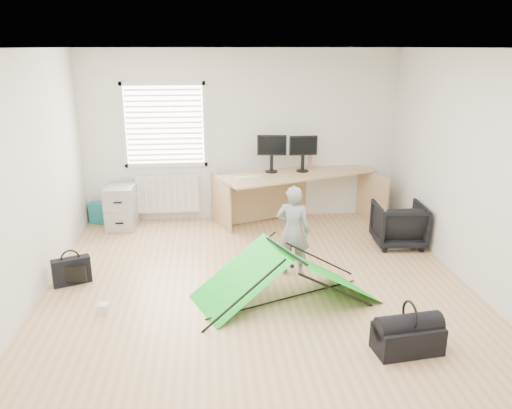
{
  "coord_description": "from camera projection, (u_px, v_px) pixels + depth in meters",
  "views": [
    {
      "loc": [
        -0.55,
        -5.13,
        2.72
      ],
      "look_at": [
        0.0,
        0.4,
        0.95
      ],
      "focal_mm": 35.0,
      "sensor_mm": 36.0,
      "label": 1
    }
  ],
  "objects": [
    {
      "name": "ground",
      "position": [
        259.0,
        293.0,
        5.74
      ],
      "size": [
        5.5,
        5.5,
        0.0
      ],
      "primitive_type": "plane",
      "color": "tan",
      "rests_on": "ground"
    },
    {
      "name": "back_wall",
      "position": [
        242.0,
        136.0,
        7.94
      ],
      "size": [
        5.0,
        0.02,
        2.7
      ],
      "primitive_type": "cube",
      "color": "silver",
      "rests_on": "ground"
    },
    {
      "name": "window",
      "position": [
        164.0,
        125.0,
        7.73
      ],
      "size": [
        1.2,
        0.06,
        1.2
      ],
      "primitive_type": "cube",
      "color": "silver",
      "rests_on": "back_wall"
    },
    {
      "name": "radiator",
      "position": [
        168.0,
        194.0,
        8.02
      ],
      "size": [
        1.0,
        0.12,
        0.6
      ],
      "primitive_type": "cube",
      "color": "silver",
      "rests_on": "back_wall"
    },
    {
      "name": "desk",
      "position": [
        298.0,
        199.0,
        7.88
      ],
      "size": [
        2.57,
        1.59,
        0.84
      ],
      "primitive_type": "cube",
      "rotation": [
        0.0,
        0.0,
        0.35
      ],
      "color": "tan",
      "rests_on": "ground"
    },
    {
      "name": "filing_cabinet",
      "position": [
        122.0,
        207.0,
        7.75
      ],
      "size": [
        0.46,
        0.6,
        0.67
      ],
      "primitive_type": "cube",
      "rotation": [
        0.0,
        0.0,
        -0.05
      ],
      "color": "#9FA1A4",
      "rests_on": "ground"
    },
    {
      "name": "monitor_left",
      "position": [
        272.0,
        159.0,
        7.73
      ],
      "size": [
        0.46,
        0.16,
        0.43
      ],
      "primitive_type": "cube",
      "rotation": [
        0.0,
        0.0,
        -0.13
      ],
      "color": "black",
      "rests_on": "desk"
    },
    {
      "name": "monitor_right",
      "position": [
        303.0,
        158.0,
        7.78
      ],
      "size": [
        0.44,
        0.1,
        0.42
      ],
      "primitive_type": "cube",
      "rotation": [
        0.0,
        0.0,
        0.02
      ],
      "color": "black",
      "rests_on": "desk"
    },
    {
      "name": "keyboard",
      "position": [
        249.0,
        177.0,
        7.47
      ],
      "size": [
        0.42,
        0.24,
        0.02
      ],
      "primitive_type": "cube",
      "rotation": [
        0.0,
        0.0,
        0.28
      ],
      "color": "beige",
      "rests_on": "desk"
    },
    {
      "name": "thermos",
      "position": [
        310.0,
        162.0,
        7.96
      ],
      "size": [
        0.08,
        0.08,
        0.23
      ],
      "primitive_type": "cylinder",
      "rotation": [
        0.0,
        0.0,
        0.33
      ],
      "color": "#BF6B6E",
      "rests_on": "desk"
    },
    {
      "name": "office_chair",
      "position": [
        399.0,
        224.0,
        7.06
      ],
      "size": [
        0.71,
        0.73,
        0.62
      ],
      "primitive_type": "imported",
      "rotation": [
        0.0,
        0.0,
        3.07
      ],
      "color": "black",
      "rests_on": "ground"
    },
    {
      "name": "person",
      "position": [
        293.0,
        231.0,
        6.07
      ],
      "size": [
        0.48,
        0.39,
        1.14
      ],
      "primitive_type": "imported",
      "rotation": [
        0.0,
        0.0,
        2.83
      ],
      "color": "gray",
      "rests_on": "ground"
    },
    {
      "name": "kite",
      "position": [
        285.0,
        276.0,
        5.5
      ],
      "size": [
        2.1,
        1.51,
        0.6
      ],
      "primitive_type": null,
      "rotation": [
        0.0,
        0.0,
        0.39
      ],
      "color": "#12BF22",
      "rests_on": "ground"
    },
    {
      "name": "storage_crate",
      "position": [
        401.0,
        234.0,
        7.13
      ],
      "size": [
        0.58,
        0.43,
        0.31
      ],
      "primitive_type": "cube",
      "rotation": [
        0.0,
        0.0,
        0.08
      ],
      "color": "silver",
      "rests_on": "ground"
    },
    {
      "name": "tote_bag",
      "position": [
        99.0,
        213.0,
        7.97
      ],
      "size": [
        0.31,
        0.19,
        0.34
      ],
      "primitive_type": "cube",
      "rotation": [
        0.0,
        0.0,
        -0.26
      ],
      "color": "teal",
      "rests_on": "ground"
    },
    {
      "name": "laptop_bag",
      "position": [
        72.0,
        271.0,
        5.93
      ],
      "size": [
        0.45,
        0.29,
        0.33
      ],
      "primitive_type": "cube",
      "rotation": [
        0.0,
        0.0,
        0.39
      ],
      "color": "black",
      "rests_on": "ground"
    },
    {
      "name": "white_box",
      "position": [
        104.0,
        308.0,
        5.31
      ],
      "size": [
        0.12,
        0.12,
        0.11
      ],
      "primitive_type": "cube",
      "rotation": [
        0.0,
        0.0,
        -0.13
      ],
      "color": "silver",
      "rests_on": "ground"
    },
    {
      "name": "duffel_bag",
      "position": [
        408.0,
        338.0,
        4.62
      ],
      "size": [
        0.65,
        0.38,
        0.27
      ],
      "primitive_type": "cube",
      "rotation": [
        0.0,
        0.0,
        0.11
      ],
      "color": "black",
      "rests_on": "ground"
    }
  ]
}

